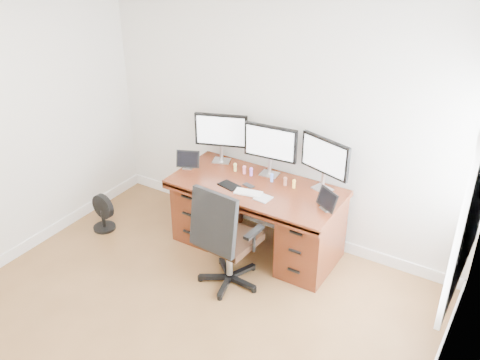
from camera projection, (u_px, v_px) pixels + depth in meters
The scene contains 20 objects.
back_wall at pixel (280, 113), 5.25m from camera, with size 4.00×0.10×2.70m, color white.
right_wall at pixel (430, 320), 2.73m from camera, with size 0.10×4.50×2.70m.
desk at pixel (257, 214), 5.39m from camera, with size 1.70×0.80×0.75m.
office_chair at pixel (226, 254), 4.90m from camera, with size 0.62×0.60×1.06m.
floor_fan at pixel (103, 213), 5.79m from camera, with size 0.29×0.24×0.42m.
monitor_left at pixel (221, 132), 5.51m from camera, with size 0.53×0.22×0.53m.
monitor_center at pixel (270, 144), 5.24m from camera, with size 0.55×0.16×0.53m.
monitor_right at pixel (325, 158), 4.98m from camera, with size 0.54×0.20×0.53m.
tablet_left at pixel (187, 161), 5.49m from camera, with size 0.25×0.16×0.19m.
tablet_right at pixel (327, 201), 4.78m from camera, with size 0.24×0.18×0.19m.
keyboard at pixel (248, 193), 5.07m from camera, with size 0.26×0.11×0.01m, color white.
trackpad at pixel (263, 198), 4.98m from camera, with size 0.14×0.14×0.01m, color #B6B8BD.
drawing_tablet at pixel (229, 185), 5.20m from camera, with size 0.20×0.13×0.01m, color black.
phone at pixel (249, 186), 5.19m from camera, with size 0.12×0.06×0.01m, color black.
figurine_yellow at pixel (235, 167), 5.45m from camera, with size 0.04×0.04×0.09m.
figurine_pink at pixel (244, 169), 5.40m from camera, with size 0.04×0.04×0.09m.
figurine_purple at pixel (251, 171), 5.36m from camera, with size 0.04×0.04×0.09m.
figurine_blue at pixel (272, 177), 5.25m from camera, with size 0.04×0.04×0.09m.
figurine_brown at pixel (285, 181), 5.18m from camera, with size 0.04×0.04×0.09m.
figurine_orange at pixel (294, 183), 5.14m from camera, with size 0.04×0.04×0.09m.
Camera 1 is at (2.25, -2.15, 3.29)m, focal length 40.00 mm.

